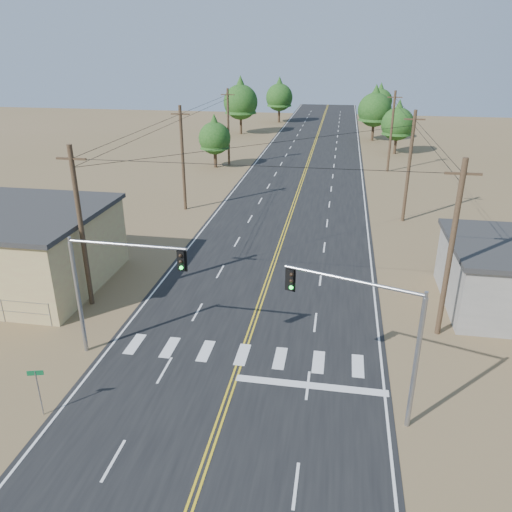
# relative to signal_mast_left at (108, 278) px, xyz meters

# --- Properties ---
(ground) EXTENTS (220.00, 220.00, 0.00)m
(ground) POSITION_rel_signal_mast_left_xyz_m (6.54, -6.98, -4.44)
(ground) COLOR brown
(ground) RESTS_ON ground
(road) EXTENTS (15.00, 200.00, 0.02)m
(road) POSITION_rel_signal_mast_left_xyz_m (6.54, 23.02, -4.43)
(road) COLOR black
(road) RESTS_ON ground
(utility_pole_left_near) EXTENTS (1.80, 0.30, 10.00)m
(utility_pole_left_near) POSITION_rel_signal_mast_left_xyz_m (-3.96, 5.02, 0.67)
(utility_pole_left_near) COLOR #4C3826
(utility_pole_left_near) RESTS_ON ground
(utility_pole_left_mid) EXTENTS (1.80, 0.30, 10.00)m
(utility_pole_left_mid) POSITION_rel_signal_mast_left_xyz_m (-3.96, 25.02, 0.67)
(utility_pole_left_mid) COLOR #4C3826
(utility_pole_left_mid) RESTS_ON ground
(utility_pole_left_far) EXTENTS (1.80, 0.30, 10.00)m
(utility_pole_left_far) POSITION_rel_signal_mast_left_xyz_m (-3.96, 45.02, 0.67)
(utility_pole_left_far) COLOR #4C3826
(utility_pole_left_far) RESTS_ON ground
(utility_pole_right_near) EXTENTS (1.80, 0.30, 10.00)m
(utility_pole_right_near) POSITION_rel_signal_mast_left_xyz_m (17.04, 5.02, 0.67)
(utility_pole_right_near) COLOR #4C3826
(utility_pole_right_near) RESTS_ON ground
(utility_pole_right_mid) EXTENTS (1.80, 0.30, 10.00)m
(utility_pole_right_mid) POSITION_rel_signal_mast_left_xyz_m (17.04, 25.02, 0.67)
(utility_pole_right_mid) COLOR #4C3826
(utility_pole_right_mid) RESTS_ON ground
(utility_pole_right_far) EXTENTS (1.80, 0.30, 10.00)m
(utility_pole_right_far) POSITION_rel_signal_mast_left_xyz_m (17.04, 45.02, 0.67)
(utility_pole_right_far) COLOR #4C3826
(utility_pole_right_far) RESTS_ON ground
(signal_mast_left) EXTENTS (6.07, 0.51, 6.49)m
(signal_mast_left) POSITION_rel_signal_mast_left_xyz_m (0.00, 0.00, 0.00)
(signal_mast_left) COLOR gray
(signal_mast_left) RESTS_ON ground
(signal_mast_right) EXTENTS (5.74, 2.05, 6.44)m
(signal_mast_right) POSITION_rel_signal_mast_left_xyz_m (12.87, -2.43, -0.04)
(signal_mast_right) COLOR gray
(signal_mast_right) RESTS_ON ground
(street_sign) EXTENTS (0.67, 0.21, 2.32)m
(street_sign) POSITION_rel_signal_mast_left_xyz_m (-1.26, -4.98, -2.89)
(street_sign) COLOR gray
(street_sign) RESTS_ON ground
(tree_left_near) EXTENTS (4.19, 4.19, 6.98)m
(tree_left_near) POSITION_rel_signal_mast_left_xyz_m (-5.49, 43.56, -0.18)
(tree_left_near) COLOR #3F2D1E
(tree_left_near) RESTS_ON ground
(tree_left_mid) EXTENTS (6.14, 6.14, 10.24)m
(tree_left_mid) POSITION_rel_signal_mast_left_xyz_m (-7.46, 70.84, 1.82)
(tree_left_mid) COLOR #3F2D1E
(tree_left_mid) RESTS_ON ground
(tree_left_far) EXTENTS (5.54, 5.54, 9.23)m
(tree_left_far) POSITION_rel_signal_mast_left_xyz_m (-2.46, 86.84, 1.20)
(tree_left_far) COLOR #3F2D1E
(tree_left_far) RESTS_ON ground
(tree_right_near) EXTENTS (4.76, 4.76, 7.94)m
(tree_right_near) POSITION_rel_signal_mast_left_xyz_m (18.92, 56.94, 0.41)
(tree_right_near) COLOR #3F2D1E
(tree_right_near) RESTS_ON ground
(tree_right_mid) EXTENTS (5.56, 5.56, 9.27)m
(tree_right_mid) POSITION_rel_signal_mast_left_xyz_m (16.05, 67.82, 1.23)
(tree_right_mid) COLOR #3F2D1E
(tree_right_mid) RESTS_ON ground
(tree_right_far) EXTENTS (4.92, 4.92, 8.20)m
(tree_right_far) POSITION_rel_signal_mast_left_xyz_m (18.13, 88.28, 0.57)
(tree_right_far) COLOR #3F2D1E
(tree_right_far) RESTS_ON ground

